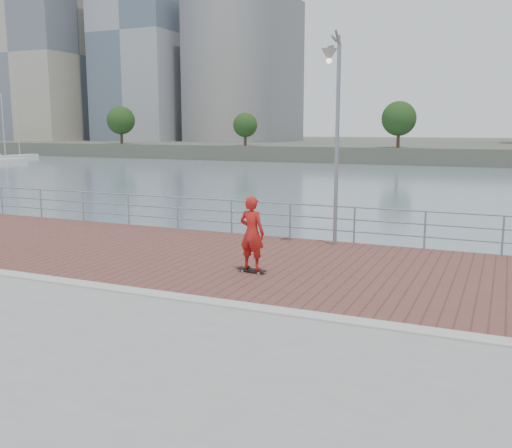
% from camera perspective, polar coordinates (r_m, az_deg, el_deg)
% --- Properties ---
extents(water, '(400.00, 400.00, 0.00)m').
position_cam_1_polar(water, '(12.18, -3.97, -17.00)').
color(water, slate).
rests_on(water, ground).
extents(brick_lane, '(40.00, 6.80, 0.02)m').
position_cam_1_polar(brick_lane, '(14.58, 2.54, -4.04)').
color(brick_lane, brown).
rests_on(brick_lane, seawall).
extents(curb, '(40.00, 0.40, 0.06)m').
position_cam_1_polar(curb, '(11.41, -4.09, -7.85)').
color(curb, '#B7B5AD').
rests_on(curb, seawall).
extents(far_shore, '(320.00, 95.00, 2.50)m').
position_cam_1_polar(far_shore, '(132.27, 21.73, 7.13)').
color(far_shore, '#4C5142').
rests_on(far_shore, ground).
extents(guardrail, '(39.06, 0.06, 1.13)m').
position_cam_1_polar(guardrail, '(17.60, 6.58, 0.54)').
color(guardrail, '#8C9EA8').
rests_on(guardrail, brick_lane).
extents(street_lamp, '(0.42, 1.23, 5.82)m').
position_cam_1_polar(street_lamp, '(16.34, 7.79, 11.94)').
color(street_lamp, gray).
rests_on(street_lamp, brick_lane).
extents(skateboard, '(0.72, 0.26, 0.08)m').
position_cam_1_polar(skateboard, '(13.70, -0.41, -4.60)').
color(skateboard, black).
rests_on(skateboard, brick_lane).
extents(skateboarder, '(0.69, 0.49, 1.76)m').
position_cam_1_polar(skateboarder, '(13.51, -0.41, -0.90)').
color(skateboarder, '#B51C18').
rests_on(skateboarder, skateboard).
extents(shoreline_trees, '(109.55, 5.11, 6.81)m').
position_cam_1_polar(shoreline_trees, '(88.45, 12.28, 10.09)').
color(shoreline_trees, '#473323').
rests_on(shoreline_trees, far_shore).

